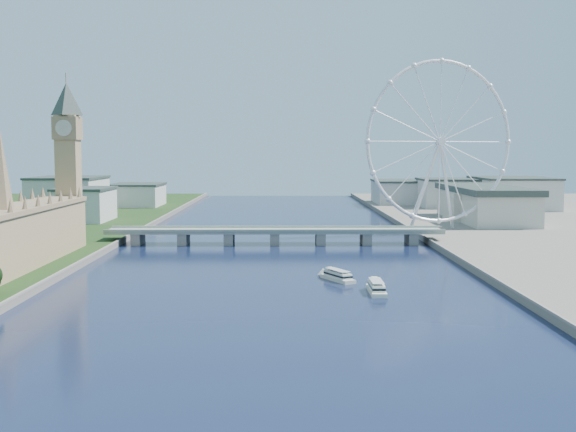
{
  "coord_description": "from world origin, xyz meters",
  "views": [
    {
      "loc": [
        4.83,
        -171.46,
        60.36
      ],
      "look_at": [
        7.95,
        210.0,
        26.51
      ],
      "focal_mm": 45.0,
      "sensor_mm": 36.0,
      "label": 1
    }
  ],
  "objects": [
    {
      "name": "tour_boat_near",
      "position": [
        31.03,
        163.94,
        0.0
      ],
      "size": [
        17.42,
        25.77,
        5.62
      ],
      "primitive_type": null,
      "rotation": [
        0.0,
        0.0,
        0.47
      ],
      "color": "silver",
      "rests_on": "ground"
    },
    {
      "name": "big_ben",
      "position": [
        -128.0,
        278.0,
        66.57
      ],
      "size": [
        20.02,
        20.02,
        110.0
      ],
      "color": "tan",
      "rests_on": "ground"
    },
    {
      "name": "ground",
      "position": [
        0.0,
        0.0,
        0.0
      ],
      "size": [
        2000.0,
        2000.0,
        0.0
      ],
      "primitive_type": "plane",
      "color": "#172440",
      "rests_on": "ground"
    },
    {
      "name": "parliament_range",
      "position": [
        -128.0,
        170.0,
        18.48
      ],
      "size": [
        24.0,
        200.0,
        70.0
      ],
      "color": "tan",
      "rests_on": "ground"
    },
    {
      "name": "tour_boat_far",
      "position": [
        45.37,
        133.99,
        0.0
      ],
      "size": [
        6.9,
        26.72,
        5.87
      ],
      "primitive_type": null,
      "rotation": [
        0.0,
        0.0,
        -0.0
      ],
      "color": "white",
      "rests_on": "ground"
    },
    {
      "name": "london_eye",
      "position": [
        119.98,
        355.08,
        67.52
      ],
      "size": [
        113.6,
        39.12,
        124.3
      ],
      "color": "silver",
      "rests_on": "ground"
    },
    {
      "name": "westminster_bridge",
      "position": [
        0.0,
        300.0,
        6.63
      ],
      "size": [
        220.0,
        22.0,
        9.5
      ],
      "color": "gray",
      "rests_on": "ground"
    },
    {
      "name": "city_skyline",
      "position": [
        39.22,
        560.08,
        16.96
      ],
      "size": [
        505.0,
        280.0,
        32.0
      ],
      "color": "beige",
      "rests_on": "ground"
    },
    {
      "name": "county_hall",
      "position": [
        175.0,
        430.0,
        0.0
      ],
      "size": [
        54.0,
        144.0,
        35.0
      ],
      "primitive_type": null,
      "color": "beige",
      "rests_on": "ground"
    }
  ]
}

